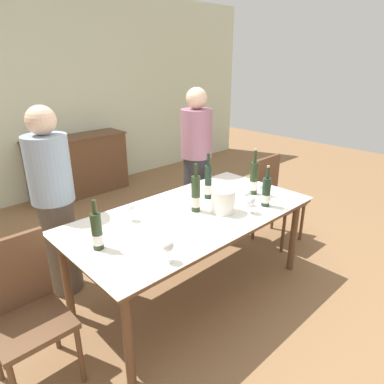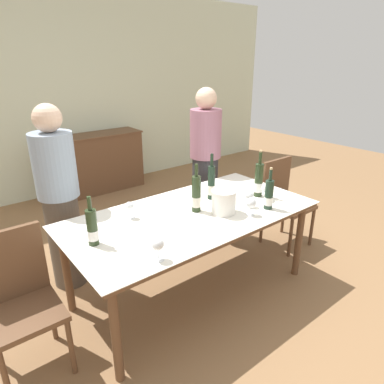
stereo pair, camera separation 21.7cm
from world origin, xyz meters
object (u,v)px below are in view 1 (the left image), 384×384
wine_bottle_4 (254,179)px  wine_glass_2 (247,194)px  ice_bucket (223,200)px  person_host (54,205)px  wine_glass_5 (167,246)px  chair_left_end (23,305)px  wine_bottle_2 (266,193)px  wine_bottle_0 (196,195)px  wine_bottle_3 (97,232)px  dining_table (192,220)px  chair_right_end (273,194)px  wine_glass_1 (261,187)px  wine_glass_4 (223,189)px  sideboard_cabinet (79,166)px  wine_bottle_1 (208,183)px  person_guest_left (196,164)px  wine_glass_0 (250,201)px  wine_glass_3 (130,209)px

wine_bottle_4 → wine_glass_2: wine_bottle_4 is taller
ice_bucket → person_host: 1.34m
wine_glass_5 → chair_left_end: 0.92m
wine_bottle_2 → wine_bottle_0: bearing=146.2°
wine_bottle_3 → wine_glass_2: (1.25, -0.22, -0.02)m
dining_table → chair_right_end: chair_right_end is taller
wine_glass_1 → wine_glass_4: 0.35m
sideboard_cabinet → wine_glass_1: bearing=-84.7°
wine_bottle_1 → wine_glass_5: bearing=-149.5°
chair_left_end → person_host: (0.52, 0.69, 0.26)m
ice_bucket → wine_bottle_2: bearing=-25.9°
chair_right_end → wine_glass_2: bearing=-161.9°
person_guest_left → sideboard_cabinet: bearing=101.4°
wine_glass_2 → ice_bucket: bearing=169.8°
wine_glass_5 → wine_bottle_0: bearing=33.0°
chair_right_end → person_guest_left: size_ratio=0.56×
wine_bottle_0 → person_guest_left: 1.05m
wine_glass_4 → wine_glass_5: wine_glass_4 is taller
sideboard_cabinet → wine_glass_0: bearing=-90.9°
dining_table → wine_glass_5: 0.72m
ice_bucket → wine_bottle_4: bearing=8.2°
wine_bottle_1 → wine_bottle_4: 0.42m
wine_glass_3 → wine_bottle_1: bearing=-7.2°
wine_glass_2 → wine_glass_4: 0.21m
wine_bottle_4 → wine_glass_3: bearing=164.7°
wine_glass_3 → chair_left_end: size_ratio=0.15×
wine_glass_5 → dining_table: bearing=34.4°
sideboard_cabinet → chair_left_end: chair_left_end is taller
wine_glass_1 → wine_glass_2: (-0.21, -0.01, -0.00)m
wine_bottle_1 → wine_glass_4: bearing=-72.9°
dining_table → wine_glass_2: wine_glass_2 is taller
wine_glass_0 → wine_glass_5: 0.92m
wine_bottle_3 → chair_right_end: bearing=1.6°
dining_table → wine_bottle_1: bearing=22.5°
wine_glass_1 → person_guest_left: (0.13, 0.94, -0.03)m
ice_bucket → wine_bottle_3: (-1.01, 0.17, 0.02)m
wine_bottle_2 → wine_glass_4: size_ratio=2.26×
chair_left_end → chair_right_end: bearing=-0.1°
wine_bottle_4 → wine_glass_1: 0.12m
ice_bucket → wine_glass_1: (0.46, -0.03, -0.00)m
wine_bottle_2 → chair_left_end: (-1.84, 0.40, -0.33)m
sideboard_cabinet → person_guest_left: size_ratio=0.87×
ice_bucket → wine_glass_1: ice_bucket is taller
wine_bottle_0 → wine_glass_5: wine_bottle_0 is taller
sideboard_cabinet → chair_left_end: 3.17m
wine_bottle_3 → ice_bucket: bearing=-9.8°
dining_table → wine_glass_2: (0.44, -0.19, 0.16)m
wine_bottle_3 → person_host: person_host is taller
wine_bottle_2 → wine_bottle_4: 0.28m
wine_bottle_4 → wine_glass_2: size_ratio=3.02×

